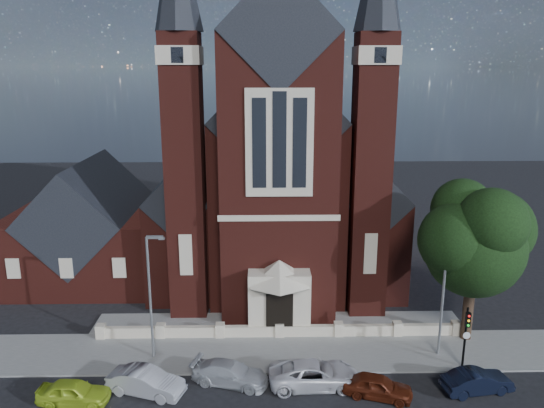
{
  "coord_description": "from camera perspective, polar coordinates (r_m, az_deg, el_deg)",
  "views": [
    {
      "loc": [
        -1.12,
        -25.97,
        17.78
      ],
      "look_at": [
        -0.4,
        12.0,
        7.92
      ],
      "focal_mm": 35.0,
      "sensor_mm": 36.0,
      "label": 1
    }
  ],
  "objects": [
    {
      "name": "car_lime_van",
      "position": [
        32.33,
        -20.54,
        -18.44
      ],
      "size": [
        3.98,
        1.8,
        1.32
      ],
      "primitive_type": "imported",
      "rotation": [
        0.0,
        0.0,
        1.51
      ],
      "color": "#AFCE29",
      "rests_on": "ground"
    },
    {
      "name": "car_silver_a",
      "position": [
        31.98,
        -13.41,
        -18.13
      ],
      "size": [
        4.64,
        2.76,
        1.44
      ],
      "primitive_type": "imported",
      "rotation": [
        0.0,
        0.0,
        1.27
      ],
      "color": "#A2A3AA",
      "rests_on": "ground"
    },
    {
      "name": "pavement_strip",
      "position": [
        35.29,
        0.91,
        -15.7
      ],
      "size": [
        60.0,
        5.0,
        0.12
      ],
      "primitive_type": "cube",
      "color": "slate",
      "rests_on": "ground"
    },
    {
      "name": "street_tree",
      "position": [
        36.17,
        21.31,
        -3.89
      ],
      "size": [
        6.4,
        6.6,
        10.7
      ],
      "color": "black",
      "rests_on": "ground"
    },
    {
      "name": "street_lamp_right",
      "position": [
        34.6,
        18.12,
        -8.6
      ],
      "size": [
        1.16,
        0.22,
        8.09
      ],
      "color": "gray",
      "rests_on": "ground"
    },
    {
      "name": "street_lamp_left",
      "position": [
        33.44,
        -12.87,
        -9.05
      ],
      "size": [
        1.16,
        0.22,
        8.09
      ],
      "color": "gray",
      "rests_on": "ground"
    },
    {
      "name": "car_navy",
      "position": [
        33.41,
        21.18,
        -17.37
      ],
      "size": [
        4.17,
        2.08,
        1.31
      ],
      "primitive_type": "imported",
      "rotation": [
        0.0,
        0.0,
        1.75
      ],
      "color": "black",
      "rests_on": "ground"
    },
    {
      "name": "forecourt_wall",
      "position": [
        37.03,
        0.8,
        -14.14
      ],
      "size": [
        24.0,
        0.4,
        0.9
      ],
      "primitive_type": "cube",
      "color": "beige",
      "rests_on": "ground"
    },
    {
      "name": "parish_hall",
      "position": [
        48.42,
        -18.96,
        -2.79
      ],
      "size": [
        12.0,
        12.2,
        10.24
      ],
      "color": "#4F1B15",
      "rests_on": "ground"
    },
    {
      "name": "forecourt_paving",
      "position": [
        38.8,
        0.71,
        -12.72
      ],
      "size": [
        26.0,
        3.0,
        0.14
      ],
      "primitive_type": "cube",
      "color": "slate",
      "rests_on": "ground"
    },
    {
      "name": "traffic_signal",
      "position": [
        34.41,
        20.17,
        -12.62
      ],
      "size": [
        0.28,
        0.42,
        4.0
      ],
      "color": "black",
      "rests_on": "ground"
    },
    {
      "name": "car_dark_red",
      "position": [
        31.52,
        11.29,
        -18.68
      ],
      "size": [
        4.11,
        2.64,
        1.3
      ],
      "primitive_type": "imported",
      "rotation": [
        0.0,
        0.0,
        1.26
      ],
      "color": "#541D0E",
      "rests_on": "ground"
    },
    {
      "name": "car_white_suv",
      "position": [
        31.92,
        4.59,
        -17.78
      ],
      "size": [
        5.35,
        2.64,
        1.46
      ],
      "primitive_type": "imported",
      "rotation": [
        0.0,
        0.0,
        1.61
      ],
      "color": "white",
      "rests_on": "ground"
    },
    {
      "name": "ground",
      "position": [
        44.67,
        0.45,
        -8.9
      ],
      "size": [
        120.0,
        120.0,
        0.0
      ],
      "primitive_type": "plane",
      "color": "black",
      "rests_on": "ground"
    },
    {
      "name": "church",
      "position": [
        49.85,
        0.22,
        3.45
      ],
      "size": [
        20.01,
        34.9,
        29.2
      ],
      "color": "#4F1B15",
      "rests_on": "ground"
    },
    {
      "name": "car_silver_b",
      "position": [
        32.14,
        -4.51,
        -17.71
      ],
      "size": [
        4.81,
        3.02,
        1.3
      ],
      "primitive_type": "imported",
      "rotation": [
        0.0,
        0.0,
        1.28
      ],
      "color": "#B5B9BE",
      "rests_on": "ground"
    }
  ]
}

